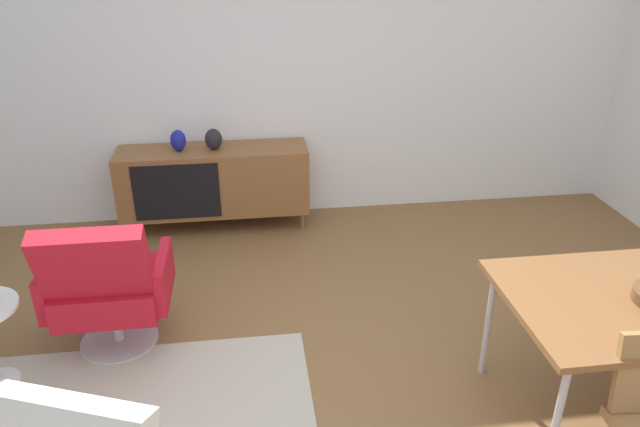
{
  "coord_description": "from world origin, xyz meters",
  "views": [
    {
      "loc": [
        -0.29,
        -2.45,
        2.35
      ],
      "look_at": [
        0.13,
        0.7,
        0.83
      ],
      "focal_mm": 32.88,
      "sensor_mm": 36.0,
      "label": 1
    }
  ],
  "objects": [
    {
      "name": "ground_plane",
      "position": [
        0.0,
        0.0,
        0.0
      ],
      "size": [
        8.32,
        8.32,
        0.0
      ],
      "primitive_type": "plane",
      "color": "brown"
    },
    {
      "name": "wall_back",
      "position": [
        0.0,
        2.6,
        1.4
      ],
      "size": [
        6.8,
        0.12,
        2.8
      ],
      "primitive_type": "cube",
      "color": "white",
      "rests_on": "ground_plane"
    },
    {
      "name": "sideboard",
      "position": [
        -0.57,
        2.3,
        0.44
      ],
      "size": [
        1.6,
        0.45,
        0.72
      ],
      "color": "brown",
      "rests_on": "ground_plane"
    },
    {
      "name": "vase_cobalt",
      "position": [
        -0.55,
        2.3,
        0.81
      ],
      "size": [
        0.14,
        0.14,
        0.18
      ],
      "color": "black",
      "rests_on": "sideboard"
    },
    {
      "name": "vase_sculptural_dark",
      "position": [
        -0.84,
        2.3,
        0.81
      ],
      "size": [
        0.13,
        0.13,
        0.18
      ],
      "color": "navy",
      "rests_on": "sideboard"
    },
    {
      "name": "lounge_chair_red",
      "position": [
        -1.16,
        0.66,
        0.47
      ],
      "size": [
        0.72,
        0.66,
        0.95
      ],
      "color": "red",
      "rests_on": "ground_plane"
    }
  ]
}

